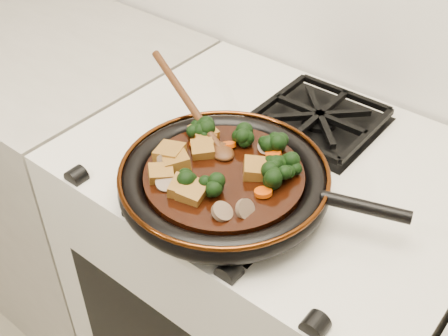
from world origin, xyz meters
The scene contains 35 objects.
stove centered at (0.00, 1.69, 0.45)m, with size 0.76×0.60×0.90m, color silver.
burner_grate_front centered at (0.00, 1.55, 0.91)m, with size 0.23×0.23×0.03m, color black, non-canonical shape.
burner_grate_back centered at (0.00, 1.83, 0.91)m, with size 0.23×0.23×0.03m, color black, non-canonical shape.
skillet centered at (-0.01, 1.54, 0.94)m, with size 0.47×0.36×0.05m.
braising_sauce centered at (-0.01, 1.53, 0.95)m, with size 0.27×0.27×0.02m, color black.
tofu_cube_0 centered at (-0.03, 1.46, 0.97)m, with size 0.04×0.04×0.02m, color brown.
tofu_cube_1 centered at (-0.09, 1.50, 0.97)m, with size 0.04×0.04×0.02m, color brown.
tofu_cube_2 centered at (-0.08, 1.46, 0.97)m, with size 0.04×0.03×0.02m, color brown.
tofu_cube_3 centered at (0.03, 1.57, 0.97)m, with size 0.04×0.04×0.02m, color brown.
tofu_cube_4 centered at (-0.07, 1.55, 0.97)m, with size 0.04×0.04×0.02m, color brown.
tofu_cube_5 centered at (-0.10, 1.59, 0.97)m, with size 0.04×0.04×0.02m, color brown.
tofu_cube_6 centered at (-0.01, 1.46, 0.97)m, with size 0.04×0.04×0.02m, color brown.
tofu_cube_7 centered at (-0.08, 1.57, 0.97)m, with size 0.04×0.03×0.02m, color brown.
tofu_cube_8 centered at (-0.11, 1.51, 0.97)m, with size 0.04×0.05×0.02m, color brown.
broccoli_floret_0 centered at (0.07, 1.60, 0.97)m, with size 0.06×0.06×0.05m, color black, non-canonical shape.
broccoli_floret_1 centered at (0.01, 1.64, 0.97)m, with size 0.06×0.06×0.05m, color black, non-canonical shape.
broccoli_floret_2 centered at (-0.11, 1.59, 0.97)m, with size 0.06×0.06×0.05m, color black, non-canonical shape.
broccoli_floret_3 centered at (0.07, 1.57, 0.97)m, with size 0.06×0.06×0.05m, color black, non-canonical shape.
broccoli_floret_4 centered at (0.05, 1.59, 0.97)m, with size 0.06×0.06×0.05m, color black, non-canonical shape.
broccoli_floret_5 centered at (-0.04, 1.47, 0.97)m, with size 0.06×0.06×0.05m, color black, non-canonical shape.
broccoli_floret_6 centered at (-0.11, 1.59, 0.97)m, with size 0.06×0.06×0.05m, color black, non-canonical shape.
broccoli_floret_7 centered at (-0.03, 1.62, 0.97)m, with size 0.06×0.06×0.05m, color black, non-canonical shape.
broccoli_floret_8 centered at (0.01, 1.48, 0.97)m, with size 0.06×0.06×0.05m, color black, non-canonical shape.
carrot_coin_0 centered at (-0.12, 1.50, 0.96)m, with size 0.03×0.03×0.01m, color #CA4105.
carrot_coin_1 centered at (0.07, 1.53, 0.96)m, with size 0.03×0.03×0.01m, color #CA4105.
carrot_coin_2 centered at (-0.09, 1.56, 0.96)m, with size 0.03×0.03×0.01m, color #CA4105.
carrot_coin_3 centered at (0.03, 1.62, 0.96)m, with size 0.03×0.03×0.01m, color #CA4105.
carrot_coin_4 centered at (-0.05, 1.59, 0.96)m, with size 0.03×0.03×0.01m, color #CA4105.
carrot_coin_5 centered at (-0.09, 1.58, 0.96)m, with size 0.03×0.03×0.01m, color #CA4105.
mushroom_slice_0 centered at (0.07, 1.48, 0.97)m, with size 0.03×0.03×0.01m, color brown.
mushroom_slice_1 centered at (0.05, 1.46, 0.97)m, with size 0.03×0.03×0.01m, color brown.
mushroom_slice_2 centered at (-0.06, 1.45, 0.97)m, with size 0.03×0.03×0.01m, color brown.
mushroom_slice_3 centered at (-0.10, 1.49, 0.97)m, with size 0.04×0.04×0.01m, color brown.
mushroom_slice_4 centered at (0.01, 1.63, 0.97)m, with size 0.03×0.03×0.01m, color brown.
wooden_spoon centered at (-0.12, 1.60, 0.98)m, with size 0.16×0.08×0.27m.
Camera 1 is at (0.44, 0.98, 1.56)m, focal length 45.00 mm.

